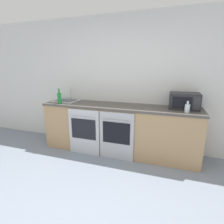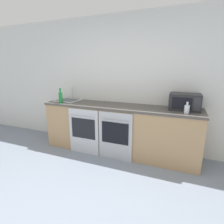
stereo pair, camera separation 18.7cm
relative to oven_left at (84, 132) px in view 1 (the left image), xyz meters
The scene contains 8 objects.
wall_back 1.22m from the oven_left, 49.12° to the left, with size 10.00×0.06×2.60m.
counter_back 0.66m from the oven_left, 29.51° to the left, with size 2.95×0.64×0.93m.
oven_left is the anchor object (origin of this frame).
oven_right 0.64m from the oven_left, ahead, with size 0.62×0.06×0.88m.
microwave 1.87m from the oven_left, 13.83° to the left, with size 0.49×0.35×0.27m.
bottle_clear 1.84m from the oven_left, ahead, with size 0.08×0.08×0.18m.
bottle_green 0.83m from the oven_left, 169.73° to the left, with size 0.08×0.08×0.30m.
sink 0.86m from the oven_left, 146.93° to the left, with size 0.47×0.43×0.28m.
Camera 1 is at (0.92, -1.22, 1.61)m, focal length 28.00 mm.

